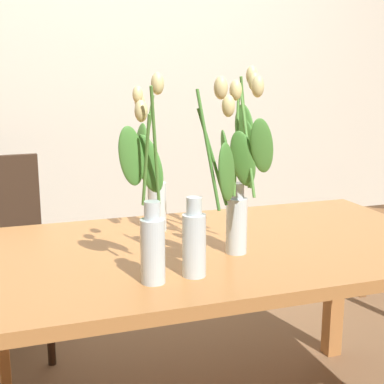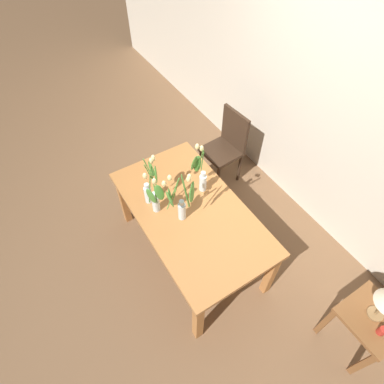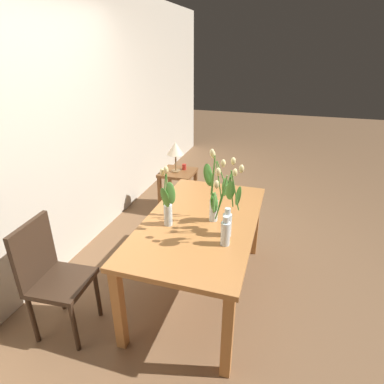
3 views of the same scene
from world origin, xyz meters
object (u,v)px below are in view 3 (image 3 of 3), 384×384
tulip_vase_2 (216,193)px  side_table (178,180)px  tulip_vase_3 (230,213)px  dining_chair (51,273)px  tulip_vase_1 (168,207)px  dining_table (201,229)px  pillar_candle (184,167)px  tulip_vase_0 (222,222)px  table_lamp (175,149)px

tulip_vase_2 → side_table: 1.77m
tulip_vase_2 → side_table: size_ratio=1.07×
tulip_vase_3 → side_table: 1.97m
dining_chair → tulip_vase_1: bearing=-53.0°
dining_table → tulip_vase_1: (-0.18, 0.22, 0.27)m
pillar_candle → dining_table: bearing=-156.9°
dining_table → tulip_vase_2: bearing=-72.5°
side_table → tulip_vase_2: bearing=-149.8°
dining_table → tulip_vase_1: size_ratio=3.04×
tulip_vase_2 → pillar_candle: (1.54, 0.78, -0.40)m
dining_table → dining_chair: (-0.72, 0.95, -0.12)m
tulip_vase_3 → tulip_vase_2: bearing=39.4°
tulip_vase_3 → pillar_candle: (1.72, 0.93, -0.34)m
dining_table → tulip_vase_3: size_ratio=2.86×
tulip_vase_0 → dining_table: bearing=38.6°
pillar_candle → tulip_vase_0: bearing=-154.1°
tulip_vase_0 → tulip_vase_3: 0.15m
tulip_vase_0 → tulip_vase_1: (0.12, 0.46, -0.01)m
tulip_vase_1 → tulip_vase_2: (0.21, -0.33, 0.07)m
tulip_vase_3 → dining_chair: (-0.58, 1.21, -0.40)m
pillar_candle → tulip_vase_1: bearing=-165.5°
tulip_vase_2 → table_lamp: 1.68m
tulip_vase_1 → pillar_candle: bearing=14.5°
tulip_vase_3 → pillar_candle: size_ratio=7.45×
dining_table → tulip_vase_3: bearing=-119.1°
tulip_vase_0 → tulip_vase_2: 0.36m
tulip_vase_0 → pillar_candle: bearing=25.9°
side_table → pillar_candle: 0.19m
tulip_vase_0 → table_lamp: (1.76, 0.99, -0.07)m
dining_table → tulip_vase_2: 0.36m
tulip_vase_0 → tulip_vase_3: (0.15, -0.03, -0.00)m
tulip_vase_1 → side_table: size_ratio=0.96×
tulip_vase_0 → side_table: (1.78, 0.97, -0.49)m
tulip_vase_3 → dining_chair: tulip_vase_3 is taller
tulip_vase_1 → tulip_vase_3: 0.48m
tulip_vase_3 → side_table: (1.63, 0.99, -0.49)m
tulip_vase_3 → table_lamp: bearing=32.1°
dining_table → dining_chair: dining_chair is taller
table_lamp → tulip_vase_1: bearing=-162.1°
table_lamp → tulip_vase_0: bearing=-150.8°
tulip_vase_0 → tulip_vase_3: tulip_vase_0 is taller
dining_table → pillar_candle: 1.71m
table_lamp → pillar_candle: size_ratio=5.31×
tulip_vase_2 → dining_table: bearing=107.5°
dining_table → dining_chair: size_ratio=1.72×
tulip_vase_3 → side_table: tulip_vase_3 is taller
table_lamp → tulip_vase_2: bearing=-148.9°
side_table → tulip_vase_1: bearing=-162.9°
tulip_vase_0 → pillar_candle: size_ratio=7.57×
dining_chair → table_lamp: size_ratio=2.34×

